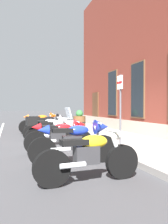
{
  "coord_description": "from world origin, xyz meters",
  "views": [
    {
      "loc": [
        8.84,
        -2.72,
        1.36
      ],
      "look_at": [
        -0.78,
        0.08,
        1.15
      ],
      "focal_mm": 41.03,
      "sensor_mm": 36.0,
      "label": 1
    }
  ],
  "objects_px": {
    "parking_sign": "(120,99)",
    "motorcycle_silver_touring": "(51,130)",
    "motorcycle_orange_sport": "(42,122)",
    "motorcycle_black_sport": "(48,124)",
    "motorcycle_white_sport": "(50,127)",
    "barrel_planter": "(79,121)",
    "motorcycle_blue_sport": "(77,140)",
    "motorcycle_yellow_naked": "(90,157)",
    "motorcycle_red_sport": "(62,134)"
  },
  "relations": [
    {
      "from": "motorcycle_yellow_naked",
      "to": "motorcycle_white_sport",
      "type": "bearing_deg",
      "value": 178.11
    },
    {
      "from": "motorcycle_yellow_naked",
      "to": "barrel_planter",
      "type": "xyz_separation_m",
      "value": [
        -9.44,
        2.38,
        0.09
      ]
    },
    {
      "from": "motorcycle_orange_sport",
      "to": "motorcycle_yellow_naked",
      "type": "distance_m",
      "value": 8.94
    },
    {
      "from": "motorcycle_black_sport",
      "to": "motorcycle_white_sport",
      "type": "height_order",
      "value": "motorcycle_black_sport"
    },
    {
      "from": "motorcycle_blue_sport",
      "to": "motorcycle_white_sport",
      "type": "bearing_deg",
      "value": 179.71
    },
    {
      "from": "motorcycle_white_sport",
      "to": "barrel_planter",
      "type": "height_order",
      "value": "barrel_planter"
    },
    {
      "from": "motorcycle_black_sport",
      "to": "motorcycle_blue_sport",
      "type": "relative_size",
      "value": 0.97
    },
    {
      "from": "motorcycle_orange_sport",
      "to": "motorcycle_blue_sport",
      "type": "height_order",
      "value": "motorcycle_orange_sport"
    },
    {
      "from": "motorcycle_yellow_naked",
      "to": "parking_sign",
      "type": "bearing_deg",
      "value": 147.86
    },
    {
      "from": "motorcycle_blue_sport",
      "to": "barrel_planter",
      "type": "bearing_deg",
      "value": 164.41
    },
    {
      "from": "motorcycle_orange_sport",
      "to": "motorcycle_red_sport",
      "type": "relative_size",
      "value": 1.08
    },
    {
      "from": "motorcycle_white_sport",
      "to": "motorcycle_blue_sport",
      "type": "height_order",
      "value": "motorcycle_blue_sport"
    },
    {
      "from": "motorcycle_silver_touring",
      "to": "barrel_planter",
      "type": "distance_m",
      "value": 5.55
    },
    {
      "from": "motorcycle_white_sport",
      "to": "motorcycle_silver_touring",
      "type": "xyz_separation_m",
      "value": [
        1.49,
        -0.21,
        0.01
      ]
    },
    {
      "from": "motorcycle_red_sport",
      "to": "motorcycle_silver_touring",
      "type": "bearing_deg",
      "value": -175.67
    },
    {
      "from": "motorcycle_orange_sport",
      "to": "barrel_planter",
      "type": "relative_size",
      "value": 2.15
    },
    {
      "from": "motorcycle_orange_sport",
      "to": "motorcycle_black_sport",
      "type": "height_order",
      "value": "motorcycle_orange_sport"
    },
    {
      "from": "motorcycle_blue_sport",
      "to": "barrel_planter",
      "type": "xyz_separation_m",
      "value": [
        -7.91,
        2.21,
        -0.0
      ]
    },
    {
      "from": "motorcycle_blue_sport",
      "to": "barrel_planter",
      "type": "height_order",
      "value": "barrel_planter"
    },
    {
      "from": "motorcycle_red_sport",
      "to": "motorcycle_blue_sport",
      "type": "xyz_separation_m",
      "value": [
        1.51,
        0.08,
        0.02
      ]
    },
    {
      "from": "motorcycle_red_sport",
      "to": "parking_sign",
      "type": "relative_size",
      "value": 0.9
    },
    {
      "from": "motorcycle_blue_sport",
      "to": "parking_sign",
      "type": "bearing_deg",
      "value": 133.24
    },
    {
      "from": "barrel_planter",
      "to": "motorcycle_silver_touring",
      "type": "bearing_deg",
      "value": -25.51
    },
    {
      "from": "motorcycle_white_sport",
      "to": "motorcycle_red_sport",
      "type": "bearing_deg",
      "value": -1.99
    },
    {
      "from": "motorcycle_orange_sport",
      "to": "motorcycle_black_sport",
      "type": "relative_size",
      "value": 1.05
    },
    {
      "from": "motorcycle_orange_sport",
      "to": "motorcycle_silver_touring",
      "type": "distance_m",
      "value": 4.52
    },
    {
      "from": "motorcycle_silver_touring",
      "to": "motorcycle_yellow_naked",
      "type": "xyz_separation_m",
      "value": [
        4.43,
        0.01,
        -0.08
      ]
    },
    {
      "from": "motorcycle_orange_sport",
      "to": "motorcycle_black_sport",
      "type": "bearing_deg",
      "value": 3.9
    },
    {
      "from": "motorcycle_white_sport",
      "to": "motorcycle_red_sport",
      "type": "relative_size",
      "value": 0.99
    },
    {
      "from": "motorcycle_black_sport",
      "to": "motorcycle_red_sport",
      "type": "bearing_deg",
      "value": -3.29
    },
    {
      "from": "motorcycle_white_sport",
      "to": "motorcycle_silver_touring",
      "type": "relative_size",
      "value": 1.01
    },
    {
      "from": "motorcycle_yellow_naked",
      "to": "barrel_planter",
      "type": "relative_size",
      "value": 1.96
    },
    {
      "from": "motorcycle_silver_touring",
      "to": "motorcycle_red_sport",
      "type": "height_order",
      "value": "motorcycle_silver_touring"
    },
    {
      "from": "motorcycle_white_sport",
      "to": "motorcycle_silver_touring",
      "type": "bearing_deg",
      "value": -7.84
    },
    {
      "from": "motorcycle_black_sport",
      "to": "motorcycle_orange_sport",
      "type": "bearing_deg",
      "value": -176.1
    },
    {
      "from": "motorcycle_silver_touring",
      "to": "barrel_planter",
      "type": "xyz_separation_m",
      "value": [
        -5.01,
        2.39,
        0.01
      ]
    },
    {
      "from": "motorcycle_black_sport",
      "to": "motorcycle_silver_touring",
      "type": "relative_size",
      "value": 1.05
    },
    {
      "from": "motorcycle_black_sport",
      "to": "motorcycle_red_sport",
      "type": "relative_size",
      "value": 1.03
    },
    {
      "from": "barrel_planter",
      "to": "motorcycle_red_sport",
      "type": "bearing_deg",
      "value": -19.65
    },
    {
      "from": "motorcycle_blue_sport",
      "to": "motorcycle_silver_touring",
      "type": "bearing_deg",
      "value": -176.38
    },
    {
      "from": "motorcycle_black_sport",
      "to": "motorcycle_blue_sport",
      "type": "distance_m",
      "value": 5.87
    },
    {
      "from": "motorcycle_silver_touring",
      "to": "barrel_planter",
      "type": "relative_size",
      "value": 1.95
    },
    {
      "from": "motorcycle_black_sport",
      "to": "motorcycle_silver_touring",
      "type": "height_order",
      "value": "motorcycle_silver_touring"
    },
    {
      "from": "motorcycle_red_sport",
      "to": "barrel_planter",
      "type": "relative_size",
      "value": 1.99
    },
    {
      "from": "motorcycle_black_sport",
      "to": "motorcycle_silver_touring",
      "type": "distance_m",
      "value": 2.99
    },
    {
      "from": "motorcycle_blue_sport",
      "to": "parking_sign",
      "type": "relative_size",
      "value": 0.96
    },
    {
      "from": "motorcycle_white_sport",
      "to": "parking_sign",
      "type": "relative_size",
      "value": 0.9
    },
    {
      "from": "parking_sign",
      "to": "motorcycle_silver_touring",
      "type": "bearing_deg",
      "value": -117.41
    },
    {
      "from": "motorcycle_yellow_naked",
      "to": "barrel_planter",
      "type": "bearing_deg",
      "value": 165.84
    },
    {
      "from": "motorcycle_orange_sport",
      "to": "motorcycle_yellow_naked",
      "type": "height_order",
      "value": "motorcycle_orange_sport"
    }
  ]
}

